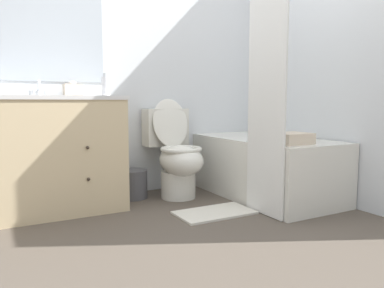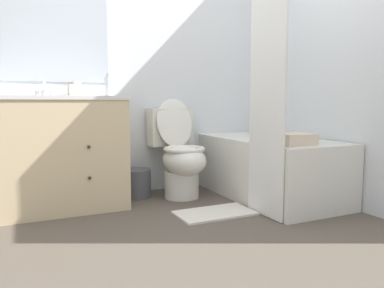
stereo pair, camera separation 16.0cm
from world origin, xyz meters
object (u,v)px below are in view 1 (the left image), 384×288
object	(u,v)px
wastebasket	(133,184)
bath_towel_folded	(291,138)
soap_dispenser	(106,86)
tissue_box	(73,90)
bath_mat	(215,213)
toilet	(176,155)
sink_faucet	(38,92)
vanity_cabinet	(45,154)
bathtub	(265,167)

from	to	relation	value
wastebasket	bath_towel_folded	distance (m)	1.40
bath_towel_folded	soap_dispenser	bearing A→B (deg)	145.72
wastebasket	tissue_box	xyz separation A→B (m)	(-0.46, 0.10, 0.81)
tissue_box	bath_mat	size ratio (longest dim) A/B	0.24
bath_towel_folded	toilet	bearing A→B (deg)	125.79
sink_faucet	bath_mat	bearing A→B (deg)	-37.88
toilet	bath_towel_folded	distance (m)	1.01
vanity_cabinet	soap_dispenser	distance (m)	0.69
sink_faucet	bathtub	distance (m)	1.99
vanity_cabinet	tissue_box	world-z (taller)	tissue_box
toilet	bath_towel_folded	world-z (taller)	toilet
tissue_box	bath_mat	xyz separation A→B (m)	(0.85, -0.84, -0.93)
wastebasket	bath_mat	world-z (taller)	wastebasket
wastebasket	bath_towel_folded	size ratio (longest dim) A/B	0.93
vanity_cabinet	bath_mat	size ratio (longest dim) A/B	1.98
vanity_cabinet	bath_towel_folded	world-z (taller)	vanity_cabinet
wastebasket	bath_mat	distance (m)	0.84
sink_faucet	soap_dispenser	distance (m)	0.53
wastebasket	bath_mat	bearing A→B (deg)	-62.54
vanity_cabinet	soap_dispenser	bearing A→B (deg)	-5.55
bath_towel_folded	bath_mat	world-z (taller)	bath_towel_folded
sink_faucet	soap_dispenser	bearing A→B (deg)	-28.37
tissue_box	bath_towel_folded	world-z (taller)	tissue_box
sink_faucet	bathtub	xyz separation A→B (m)	(1.78, -0.61, -0.65)
toilet	bathtub	size ratio (longest dim) A/B	0.63
bathtub	tissue_box	size ratio (longest dim) A/B	9.69
toilet	bath_mat	size ratio (longest dim) A/B	1.49
soap_dispenser	bath_mat	world-z (taller)	soap_dispenser
bath_mat	bath_towel_folded	bearing A→B (deg)	-20.32
toilet	bath_mat	distance (m)	0.70
tissue_box	wastebasket	bearing A→B (deg)	-12.30
vanity_cabinet	soap_dispenser	xyz separation A→B (m)	(0.47, -0.05, 0.51)
sink_faucet	toilet	distance (m)	1.23
bath_mat	tissue_box	bearing A→B (deg)	135.27
bathtub	tissue_box	distance (m)	1.77
vanity_cabinet	bathtub	bearing A→B (deg)	-12.75
soap_dispenser	bathtub	bearing A→B (deg)	-15.21
soap_dispenser	bath_mat	xyz separation A→B (m)	(0.64, -0.61, -0.95)
vanity_cabinet	bath_mat	bearing A→B (deg)	-30.58
bathtub	soap_dispenser	world-z (taller)	soap_dispenser
sink_faucet	wastebasket	bearing A→B (deg)	-9.61
sink_faucet	bath_mat	distance (m)	1.67
bath_towel_folded	tissue_box	bearing A→B (deg)	143.30
tissue_box	bath_towel_folded	distance (m)	1.78
toilet	soap_dispenser	distance (m)	0.85
bathtub	bath_towel_folded	size ratio (longest dim) A/B	5.08
sink_faucet	tissue_box	distance (m)	0.26
bathtub	bath_towel_folded	xyz separation A→B (m)	(-0.13, -0.45, 0.30)
soap_dispenser	bath_towel_folded	size ratio (longest dim) A/B	0.66
vanity_cabinet	tissue_box	size ratio (longest dim) A/B	8.15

